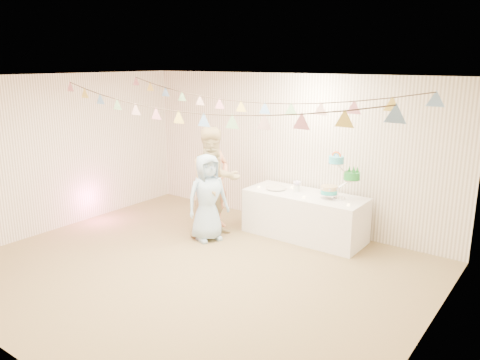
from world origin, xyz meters
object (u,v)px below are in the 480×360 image
Objects in this scene: cake_stand at (339,176)px; table at (304,215)px; person_adult_a at (215,181)px; person_adult_b at (215,182)px; person_child at (208,197)px.

table is at bearing -174.81° from cake_stand.
person_adult_a is (-2.00, -0.58, -0.26)m from cake_stand.
person_adult_b is (-1.23, -0.79, 0.53)m from table.
person_child reaches higher than table.
cake_stand is at bearing -35.12° from person_adult_b.
table is 1.39× the size of person_child.
person_adult_b is (0.22, -0.26, 0.06)m from person_adult_a.
person_child is at bearing -139.48° from table.
table is 0.91m from cake_stand.
cake_stand reaches higher than person_child.
person_child is at bearing -147.32° from person_adult_a.
table is 2.83× the size of cake_stand.
person_child is (-1.74, -1.07, -0.39)m from cake_stand.
person_adult_b reaches higher than cake_stand.
person_adult_b is at bearing -154.55° from cake_stand.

